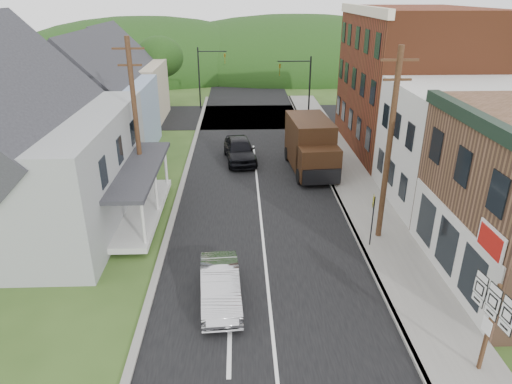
{
  "coord_description": "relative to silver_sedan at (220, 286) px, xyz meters",
  "views": [
    {
      "loc": [
        -1.04,
        -15.65,
        11.03
      ],
      "look_at": [
        -0.31,
        4.26,
        2.2
      ],
      "focal_mm": 32.0,
      "sensor_mm": 36.0,
      "label": 1
    }
  ],
  "objects": [
    {
      "name": "warning_sign",
      "position": [
        6.8,
        3.8,
        1.13
      ],
      "size": [
        0.28,
        0.68,
        2.61
      ],
      "rotation": [
        0.0,
        0.0,
        -0.37
      ],
      "color": "black",
      "rests_on": "sidewalk_right"
    },
    {
      "name": "storefront_red",
      "position": [
        13.17,
        18.17,
        4.31
      ],
      "size": [
        8.0,
        12.0,
        10.0
      ],
      "primitive_type": "cube",
      "color": "#5E2B16",
      "rests_on": "ground"
    },
    {
      "name": "curb_left",
      "position": [
        -2.78,
        9.17,
        -0.63
      ],
      "size": [
        0.3,
        55.0,
        0.12
      ],
      "primitive_type": "cube",
      "color": "slate",
      "rests_on": "ground"
    },
    {
      "name": "utility_pole_left",
      "position": [
        -4.63,
        9.17,
        3.97
      ],
      "size": [
        1.6,
        0.26,
        9.0
      ],
      "color": "#472D19",
      "rests_on": "ground"
    },
    {
      "name": "silver_sedan",
      "position": [
        0.0,
        0.0,
        0.0
      ],
      "size": [
        1.76,
        4.28,
        1.38
      ],
      "primitive_type": "imported",
      "rotation": [
        0.0,
        0.0,
        0.07
      ],
      "color": "#B3B2B7",
      "rests_on": "ground"
    },
    {
      "name": "route_sign_cluster",
      "position": [
        8.18,
        -3.89,
        1.51
      ],
      "size": [
        0.29,
        1.8,
        3.17
      ],
      "rotation": [
        0.0,
        0.0,
        0.13
      ],
      "color": "#472D19",
      "rests_on": "sidewalk_right"
    },
    {
      "name": "road",
      "position": [
        1.87,
        11.17,
        -0.69
      ],
      "size": [
        9.0,
        90.0,
        0.02
      ],
      "primitive_type": "cube",
      "color": "black",
      "rests_on": "ground"
    },
    {
      "name": "ground",
      "position": [
        1.87,
        1.17,
        -0.69
      ],
      "size": [
        120.0,
        120.0,
        0.0
      ],
      "primitive_type": "plane",
      "color": "#2D4719",
      "rests_on": "ground"
    },
    {
      "name": "traffic_signal_right",
      "position": [
        6.17,
        24.67,
        3.07
      ],
      "size": [
        2.87,
        0.2,
        6.0
      ],
      "color": "black",
      "rests_on": "ground"
    },
    {
      "name": "sidewalk_right",
      "position": [
        7.77,
        9.17,
        -0.61
      ],
      "size": [
        2.8,
        55.0,
        0.15
      ],
      "primitive_type": "cube",
      "color": "slate",
      "rests_on": "ground"
    },
    {
      "name": "traffic_signal_left",
      "position": [
        -2.43,
        31.67,
        3.07
      ],
      "size": [
        2.87,
        0.2,
        6.0
      ],
      "color": "black",
      "rests_on": "ground"
    },
    {
      "name": "delivery_van",
      "position": [
        5.46,
        13.77,
        1.04
      ],
      "size": [
        2.92,
        6.28,
        3.42
      ],
      "rotation": [
        0.0,
        0.0,
        0.07
      ],
      "color": "black",
      "rests_on": "ground"
    },
    {
      "name": "tree_left_d",
      "position": [
        -7.13,
        33.17,
        4.2
      ],
      "size": [
        4.8,
        4.8,
        6.94
      ],
      "color": "#382616",
      "rests_on": "ground"
    },
    {
      "name": "house_cream",
      "position": [
        -9.63,
        27.17,
        3.0
      ],
      "size": [
        7.14,
        8.16,
        7.28
      ],
      "color": "#B5A88C",
      "rests_on": "ground"
    },
    {
      "name": "storefront_white",
      "position": [
        13.17,
        8.67,
        2.56
      ],
      "size": [
        8.0,
        7.0,
        6.5
      ],
      "primitive_type": "cube",
      "color": "silver",
      "rests_on": "ground"
    },
    {
      "name": "dark_sedan",
      "position": [
        0.8,
        15.83,
        0.14
      ],
      "size": [
        2.55,
        5.09,
        1.67
      ],
      "primitive_type": "imported",
      "rotation": [
        0.0,
        0.0,
        0.12
      ],
      "color": "black",
      "rests_on": "ground"
    },
    {
      "name": "cross_road",
      "position": [
        1.87,
        28.17,
        -0.69
      ],
      "size": [
        60.0,
        9.0,
        0.02
      ],
      "primitive_type": "cube",
      "color": "black",
      "rests_on": "ground"
    },
    {
      "name": "house_blue",
      "position": [
        -9.13,
        18.17,
        3.0
      ],
      "size": [
        7.14,
        8.16,
        7.28
      ],
      "color": "#8094AF",
      "rests_on": "ground"
    },
    {
      "name": "house_gray",
      "position": [
        -10.13,
        7.17,
        3.55
      ],
      "size": [
        10.2,
        12.24,
        8.35
      ],
      "color": "gray",
      "rests_on": "ground"
    },
    {
      "name": "utility_pole_right",
      "position": [
        7.47,
        4.67,
        3.97
      ],
      "size": [
        1.6,
        0.26,
        9.0
      ],
      "color": "#472D19",
      "rests_on": "ground"
    },
    {
      "name": "curb_right",
      "position": [
        6.42,
        9.17,
        -0.61
      ],
      "size": [
        0.2,
        55.0,
        0.15
      ],
      "primitive_type": "cube",
      "color": "slate",
      "rests_on": "ground"
    },
    {
      "name": "forested_ridge",
      "position": [
        1.87,
        56.17,
        -0.69
      ],
      "size": [
        90.0,
        30.0,
        16.0
      ],
      "primitive_type": "ellipsoid",
      "color": "#18320F",
      "rests_on": "ground"
    }
  ]
}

